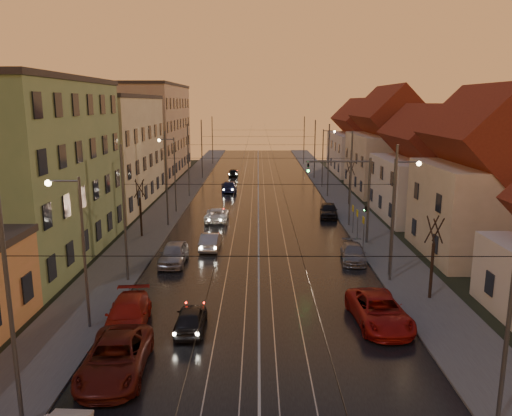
{
  "coord_description": "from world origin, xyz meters",
  "views": [
    {
      "loc": [
        -0.06,
        -22.03,
        11.56
      ],
      "look_at": [
        -0.21,
        17.33,
        3.2
      ],
      "focal_mm": 35.0,
      "sensor_mm": 36.0,
      "label": 1
    }
  ],
  "objects_px": {
    "parked_right_2": "(329,210)",
    "driving_car_0": "(191,319)",
    "parked_left_1": "(115,358)",
    "parked_left_2": "(128,315)",
    "street_lamp_2": "(172,167)",
    "driving_car_2": "(217,215)",
    "parked_right_0": "(379,311)",
    "street_lamp_1": "(397,206)",
    "street_lamp_3": "(325,152)",
    "traffic_light_mast": "(357,190)",
    "driving_car_1": "(211,241)",
    "driving_car_4": "(233,173)",
    "parked_left_3": "(174,254)",
    "parked_right_1": "(353,253)",
    "street_lamp_0": "(77,239)",
    "driving_car_3": "(229,186)"
  },
  "relations": [
    {
      "from": "parked_left_1",
      "to": "parked_left_2",
      "type": "distance_m",
      "value": 4.55
    },
    {
      "from": "street_lamp_2",
      "to": "street_lamp_0",
      "type": "bearing_deg",
      "value": -90.0
    },
    {
      "from": "street_lamp_1",
      "to": "driving_car_3",
      "type": "relative_size",
      "value": 1.64
    },
    {
      "from": "street_lamp_3",
      "to": "parked_left_2",
      "type": "bearing_deg",
      "value": -109.96
    },
    {
      "from": "driving_car_4",
      "to": "parked_right_0",
      "type": "height_order",
      "value": "parked_right_0"
    },
    {
      "from": "driving_car_1",
      "to": "parked_left_1",
      "type": "relative_size",
      "value": 0.73
    },
    {
      "from": "driving_car_1",
      "to": "driving_car_2",
      "type": "height_order",
      "value": "driving_car_1"
    },
    {
      "from": "street_lamp_2",
      "to": "driving_car_1",
      "type": "xyz_separation_m",
      "value": [
        5.25,
        -13.5,
        -4.21
      ]
    },
    {
      "from": "traffic_light_mast",
      "to": "driving_car_1",
      "type": "height_order",
      "value": "traffic_light_mast"
    },
    {
      "from": "traffic_light_mast",
      "to": "parked_right_0",
      "type": "bearing_deg",
      "value": -96.06
    },
    {
      "from": "traffic_light_mast",
      "to": "street_lamp_1",
      "type": "bearing_deg",
      "value": -82.09
    },
    {
      "from": "parked_right_1",
      "to": "street_lamp_1",
      "type": "bearing_deg",
      "value": -52.59
    },
    {
      "from": "parked_left_2",
      "to": "driving_car_4",
      "type": "bearing_deg",
      "value": 81.04
    },
    {
      "from": "parked_right_2",
      "to": "driving_car_0",
      "type": "bearing_deg",
      "value": -105.85
    },
    {
      "from": "street_lamp_0",
      "to": "driving_car_1",
      "type": "distance_m",
      "value": 15.99
    },
    {
      "from": "driving_car_4",
      "to": "parked_right_1",
      "type": "height_order",
      "value": "driving_car_4"
    },
    {
      "from": "street_lamp_3",
      "to": "parked_right_1",
      "type": "xyz_separation_m",
      "value": [
        -2.09,
        -32.55,
        -4.27
      ]
    },
    {
      "from": "driving_car_1",
      "to": "street_lamp_0",
      "type": "bearing_deg",
      "value": 71.83
    },
    {
      "from": "driving_car_2",
      "to": "driving_car_4",
      "type": "relative_size",
      "value": 1.28
    },
    {
      "from": "driving_car_2",
      "to": "parked_right_2",
      "type": "bearing_deg",
      "value": -171.73
    },
    {
      "from": "parked_left_3",
      "to": "parked_right_0",
      "type": "bearing_deg",
      "value": -38.9
    },
    {
      "from": "street_lamp_1",
      "to": "driving_car_3",
      "type": "distance_m",
      "value": 35.54
    },
    {
      "from": "traffic_light_mast",
      "to": "driving_car_0",
      "type": "relative_size",
      "value": 1.92
    },
    {
      "from": "driving_car_2",
      "to": "driving_car_4",
      "type": "xyz_separation_m",
      "value": [
        0.18,
        30.38,
        -0.03
      ]
    },
    {
      "from": "street_lamp_0",
      "to": "street_lamp_2",
      "type": "xyz_separation_m",
      "value": [
        0.0,
        28.0,
        0.0
      ]
    },
    {
      "from": "driving_car_1",
      "to": "traffic_light_mast",
      "type": "bearing_deg",
      "value": -171.06
    },
    {
      "from": "driving_car_2",
      "to": "parked_right_1",
      "type": "relative_size",
      "value": 1.12
    },
    {
      "from": "street_lamp_3",
      "to": "street_lamp_0",
      "type": "bearing_deg",
      "value": -112.48
    },
    {
      "from": "parked_left_1",
      "to": "parked_right_0",
      "type": "height_order",
      "value": "parked_left_1"
    },
    {
      "from": "street_lamp_3",
      "to": "traffic_light_mast",
      "type": "bearing_deg",
      "value": -92.27
    },
    {
      "from": "street_lamp_1",
      "to": "parked_right_0",
      "type": "relative_size",
      "value": 1.44
    },
    {
      "from": "street_lamp_1",
      "to": "parked_left_1",
      "type": "xyz_separation_m",
      "value": [
        -15.3,
        -12.38,
        -4.1
      ]
    },
    {
      "from": "street_lamp_3",
      "to": "driving_car_1",
      "type": "height_order",
      "value": "street_lamp_3"
    },
    {
      "from": "street_lamp_0",
      "to": "driving_car_1",
      "type": "xyz_separation_m",
      "value": [
        5.25,
        14.5,
        -4.21
      ]
    },
    {
      "from": "street_lamp_3",
      "to": "driving_car_4",
      "type": "bearing_deg",
      "value": 141.31
    },
    {
      "from": "driving_car_0",
      "to": "driving_car_1",
      "type": "xyz_separation_m",
      "value": [
        -0.33,
        14.61,
        0.04
      ]
    },
    {
      "from": "parked_right_1",
      "to": "driving_car_4",
      "type": "bearing_deg",
      "value": 110.57
    },
    {
      "from": "driving_car_0",
      "to": "parked_left_2",
      "type": "height_order",
      "value": "parked_left_2"
    },
    {
      "from": "driving_car_2",
      "to": "street_lamp_2",
      "type": "bearing_deg",
      "value": -38.84
    },
    {
      "from": "parked_right_0",
      "to": "driving_car_0",
      "type": "bearing_deg",
      "value": -179.73
    },
    {
      "from": "parked_left_1",
      "to": "parked_right_1",
      "type": "xyz_separation_m",
      "value": [
        13.22,
        15.84,
        -0.16
      ]
    },
    {
      "from": "driving_car_4",
      "to": "driving_car_1",
      "type": "bearing_deg",
      "value": 88.71
    },
    {
      "from": "driving_car_1",
      "to": "parked_right_2",
      "type": "distance_m",
      "value": 15.82
    },
    {
      "from": "parked_left_1",
      "to": "parked_left_2",
      "type": "relative_size",
      "value": 1.09
    },
    {
      "from": "street_lamp_0",
      "to": "parked_right_0",
      "type": "bearing_deg",
      "value": 2.32
    },
    {
      "from": "driving_car_4",
      "to": "parked_right_2",
      "type": "distance_m",
      "value": 30.7
    },
    {
      "from": "street_lamp_1",
      "to": "street_lamp_0",
      "type": "bearing_deg",
      "value": -156.28
    },
    {
      "from": "street_lamp_3",
      "to": "traffic_light_mast",
      "type": "relative_size",
      "value": 1.11
    },
    {
      "from": "street_lamp_2",
      "to": "driving_car_2",
      "type": "distance_m",
      "value": 7.62
    },
    {
      "from": "traffic_light_mast",
      "to": "driving_car_3",
      "type": "relative_size",
      "value": 1.47
    }
  ]
}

